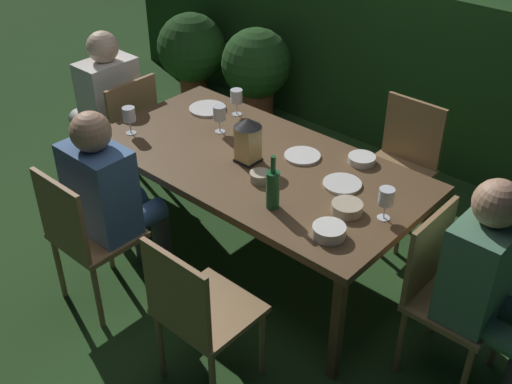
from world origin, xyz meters
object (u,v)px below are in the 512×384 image
at_px(wine_glass_c, 219,114).
at_px(chair_head_near, 125,130).
at_px(bowl_salad, 362,159).
at_px(person_in_green, 492,284).
at_px(green_bottle_on_table, 273,188).
at_px(dining_table, 256,167).
at_px(chair_side_left_a, 85,233).
at_px(chair_head_far, 446,290).
at_px(person_in_cream, 105,101).
at_px(plate_b, 302,156).
at_px(person_in_blue, 111,195).
at_px(wine_glass_d, 237,97).
at_px(wine_glass_b, 387,198).
at_px(lantern_centerpiece, 248,138).
at_px(chair_side_right_b, 400,162).
at_px(bowl_olives, 329,231).
at_px(plate_c, 342,184).
at_px(bowl_dip, 260,176).
at_px(chair_side_left_b, 198,310).
at_px(bowl_bread, 347,207).
at_px(potted_plant_corner, 256,69).
at_px(wine_glass_a, 129,116).
at_px(potted_plant_by_hedge, 192,50).

bearing_deg(wine_glass_c, chair_head_near, -172.90).
bearing_deg(bowl_salad, chair_head_near, -167.48).
relative_size(person_in_green, green_bottle_on_table, 3.96).
bearing_deg(dining_table, person_in_green, 0.00).
height_order(chair_side_left_a, chair_head_far, same).
distance_m(person_in_cream, plate_b, 1.59).
distance_m(person_in_blue, person_in_cream, 1.19).
relative_size(green_bottle_on_table, wine_glass_d, 1.72).
distance_m(wine_glass_b, wine_glass_c, 1.22).
bearing_deg(lantern_centerpiece, chair_side_right_b, 63.64).
bearing_deg(bowl_olives, chair_head_far, 31.04).
height_order(chair_head_near, bowl_olives, chair_head_near).
bearing_deg(chair_side_right_b, dining_table, -116.14).
height_order(person_in_blue, bowl_salad, person_in_blue).
distance_m(wine_glass_b, wine_glass_d, 1.34).
bearing_deg(plate_c, bowl_salad, 101.78).
distance_m(chair_head_far, plate_c, 0.75).
bearing_deg(dining_table, plate_c, 11.93).
bearing_deg(chair_side_left_a, wine_glass_c, 87.16).
height_order(chair_side_left_a, bowl_dip, chair_side_left_a).
relative_size(chair_side_left_b, lantern_centerpiece, 3.28).
relative_size(lantern_centerpiece, bowl_olives, 1.67).
height_order(wine_glass_d, bowl_bread, wine_glass_d).
distance_m(chair_side_right_b, chair_head_near, 1.86).
xyz_separation_m(bowl_olives, potted_plant_corner, (-1.93, 1.65, -0.24)).
bearing_deg(chair_side_left_b, bowl_salad, 88.87).
relative_size(chair_head_near, plate_c, 4.24).
xyz_separation_m(chair_head_far, bowl_salad, (-0.75, 0.37, 0.26)).
xyz_separation_m(chair_side_left_b, potted_plant_corner, (-1.64, 2.24, 0.02)).
xyz_separation_m(plate_b, potted_plant_corner, (-1.39, 1.16, -0.22)).
relative_size(green_bottle_on_table, bowl_olives, 1.82).
distance_m(chair_side_left_a, chair_side_left_b, 0.86).
relative_size(wine_glass_c, bowl_dip, 1.51).
xyz_separation_m(chair_side_left_b, wine_glass_d, (-0.90, 1.22, 0.35)).
xyz_separation_m(plate_c, bowl_bread, (0.16, -0.19, 0.02)).
bearing_deg(chair_head_near, bowl_bread, -2.38).
height_order(wine_glass_c, bowl_olives, wine_glass_c).
height_order(chair_head_near, bowl_bread, chair_head_near).
height_order(person_in_blue, bowl_bread, person_in_blue).
height_order(plate_c, potted_plant_corner, potted_plant_corner).
bearing_deg(wine_glass_a, bowl_bread, 7.49).
xyz_separation_m(person_in_blue, bowl_bread, (1.10, 0.61, 0.11)).
distance_m(person_in_blue, bowl_salad, 1.38).
xyz_separation_m(chair_side_left_a, potted_plant_by_hedge, (-1.55, 2.24, -0.01)).
distance_m(green_bottle_on_table, bowl_dip, 0.26).
relative_size(wine_glass_d, plate_c, 0.82).
bearing_deg(wine_glass_a, chair_side_left_b, -27.04).
bearing_deg(lantern_centerpiece, potted_plant_corner, 130.40).
bearing_deg(lantern_centerpiece, plate_b, 50.02).
relative_size(chair_side_left_a, bowl_salad, 5.69).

